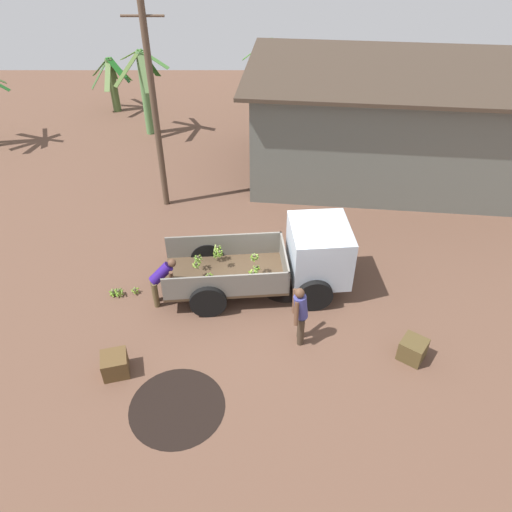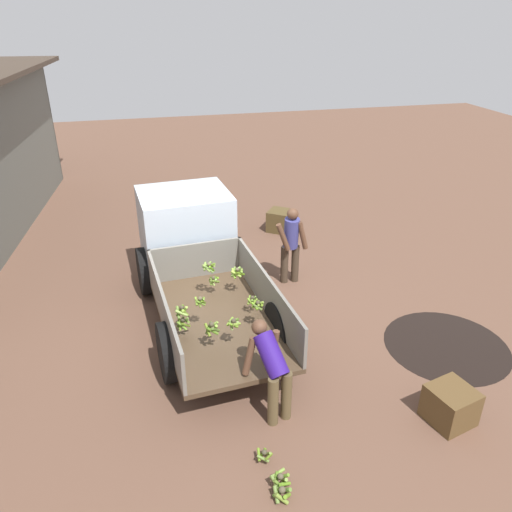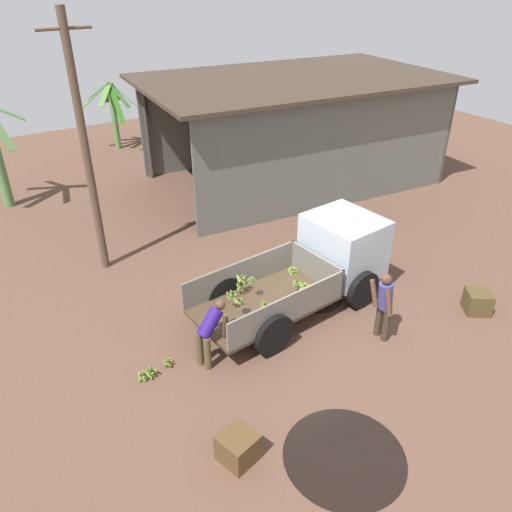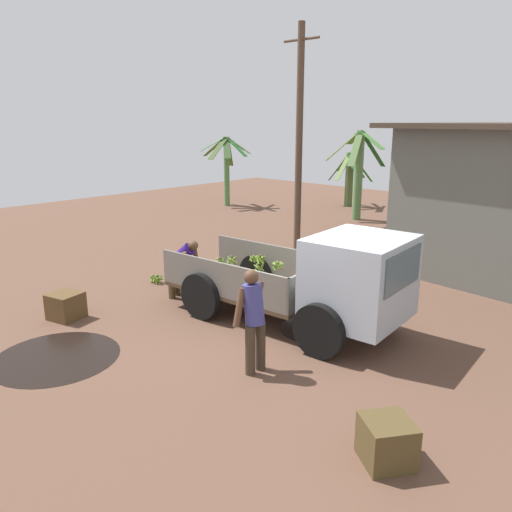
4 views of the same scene
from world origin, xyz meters
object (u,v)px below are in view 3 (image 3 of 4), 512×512
cargo_truck (326,259)px  utility_pole (86,150)px  person_worker_loading (210,330)px  wooden_crate_1 (478,302)px  banana_bunch_on_ground_2 (151,372)px  wooden_crate_0 (238,447)px  banana_bunch_on_ground_0 (143,375)px  person_foreground_visitor (384,303)px  banana_bunch_on_ground_1 (168,362)px

cargo_truck → utility_pole: 6.23m
cargo_truck → person_worker_loading: cargo_truck is taller
utility_pole → wooden_crate_1: (6.59, -6.64, -2.94)m
banana_bunch_on_ground_2 → wooden_crate_0: (0.48, -2.52, 0.14)m
banana_bunch_on_ground_0 → person_foreground_visitor: bearing=-18.3°
person_worker_loading → banana_bunch_on_ground_1: person_worker_loading is taller
cargo_truck → person_foreground_visitor: (-0.06, -1.94, -0.09)m
banana_bunch_on_ground_1 → person_foreground_visitor: bearing=-21.3°
banana_bunch_on_ground_1 → wooden_crate_1: wooden_crate_1 is taller
utility_pole → person_foreground_visitor: (4.01, -6.11, -2.30)m
banana_bunch_on_ground_1 → banana_bunch_on_ground_2: bearing=-168.0°
utility_pole → wooden_crate_0: bearing=-91.0°
cargo_truck → banana_bunch_on_ground_0: size_ratio=20.15×
cargo_truck → utility_pole: utility_pole is taller
banana_bunch_on_ground_0 → wooden_crate_0: 2.63m
banana_bunch_on_ground_2 → wooden_crate_1: size_ratio=0.46×
cargo_truck → person_foreground_visitor: bearing=-96.4°
wooden_crate_0 → utility_pole: bearing=89.0°
person_foreground_visitor → wooden_crate_1: (2.58, -0.53, -0.64)m
banana_bunch_on_ground_0 → banana_bunch_on_ground_2: size_ratio=0.97×
banana_bunch_on_ground_0 → wooden_crate_1: wooden_crate_1 is taller
utility_pole → wooden_crate_0: utility_pole is taller
person_worker_loading → wooden_crate_0: person_worker_loading is taller
banana_bunch_on_ground_1 → banana_bunch_on_ground_2: banana_bunch_on_ground_2 is taller
utility_pole → banana_bunch_on_ground_1: bearing=-92.6°
person_worker_loading → banana_bunch_on_ground_2: size_ratio=5.30×
utility_pole → cargo_truck: bearing=-45.7°
banana_bunch_on_ground_1 → banana_bunch_on_ground_0: bearing=-173.7°
cargo_truck → person_worker_loading: size_ratio=3.67×
utility_pole → person_worker_loading: size_ratio=4.75×
person_foreground_visitor → banana_bunch_on_ground_2: 4.94m
banana_bunch_on_ground_0 → banana_bunch_on_ground_1: (0.56, 0.06, 0.01)m
utility_pole → banana_bunch_on_ground_2: 5.53m
cargo_truck → banana_bunch_on_ground_0: (-4.83, -0.36, -0.90)m
person_foreground_visitor → banana_bunch_on_ground_0: bearing=-16.4°
person_worker_loading → person_foreground_visitor: bearing=-39.1°
cargo_truck → person_worker_loading: (-3.46, -0.61, -0.22)m
utility_pole → person_worker_loading: (0.61, -4.78, -2.43)m
person_worker_loading → wooden_crate_1: (5.98, -1.86, -0.51)m
person_worker_loading → banana_bunch_on_ground_1: 1.10m
person_worker_loading → wooden_crate_1: 6.28m
cargo_truck → banana_bunch_on_ground_1: bearing=179.3°
person_worker_loading → banana_bunch_on_ground_1: bearing=141.2°
person_worker_loading → banana_bunch_on_ground_2: 1.41m
wooden_crate_0 → wooden_crate_1: size_ratio=1.04×
person_foreground_visitor → banana_bunch_on_ground_1: size_ratio=7.19×
banana_bunch_on_ground_1 → banana_bunch_on_ground_2: 0.42m
wooden_crate_1 → banana_bunch_on_ground_2: bearing=163.8°
cargo_truck → wooden_crate_0: (-4.20, -2.91, -0.74)m
person_foreground_visitor → banana_bunch_on_ground_2: size_ratio=6.53×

